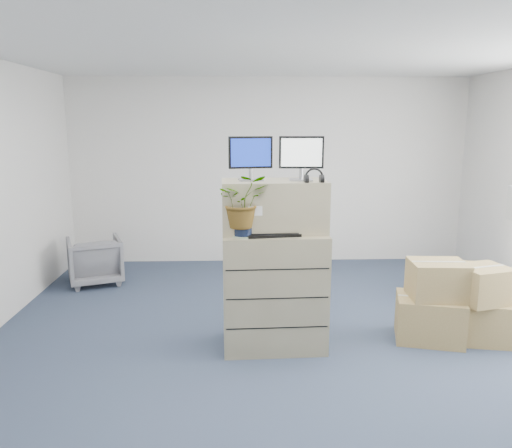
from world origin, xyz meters
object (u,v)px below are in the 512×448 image
object	(u,v)px
potted_plant	(243,208)
office_chair	(95,258)
monitor_left	(251,156)
keyboard	(273,234)
monitor_right	(301,156)
water_bottle	(286,218)
filing_cabinet_lower	(274,290)

from	to	relation	value
potted_plant	office_chair	size ratio (longest dim) A/B	0.78
monitor_left	office_chair	bearing A→B (deg)	125.34
keyboard	office_chair	bearing A→B (deg)	127.83
monitor_right	potted_plant	xyz separation A→B (m)	(-0.54, -0.20, -0.45)
monitor_left	water_bottle	bearing A→B (deg)	-12.90
keyboard	monitor_left	bearing A→B (deg)	129.97
filing_cabinet_lower	potted_plant	world-z (taller)	potted_plant
keyboard	potted_plant	world-z (taller)	potted_plant
monitor_left	water_bottle	world-z (taller)	monitor_left
potted_plant	office_chair	distance (m)	3.12
filing_cabinet_lower	keyboard	bearing A→B (deg)	-102.24
monitor_right	keyboard	world-z (taller)	monitor_right
filing_cabinet_lower	monitor_right	distance (m)	1.30
monitor_left	monitor_right	distance (m)	0.46
monitor_right	potted_plant	world-z (taller)	monitor_right
water_bottle	potted_plant	bearing A→B (deg)	-153.88
water_bottle	office_chair	world-z (taller)	water_bottle
keyboard	potted_plant	xyz separation A→B (m)	(-0.27, -0.04, 0.25)
filing_cabinet_lower	office_chair	distance (m)	3.04
keyboard	office_chair	xyz separation A→B (m)	(-2.25, 2.13, -0.79)
monitor_left	potted_plant	xyz separation A→B (m)	(-0.08, -0.21, -0.45)
filing_cabinet_lower	monitor_left	bearing A→B (deg)	165.92
filing_cabinet_lower	monitor_left	size ratio (longest dim) A/B	2.78
keyboard	office_chair	world-z (taller)	keyboard
filing_cabinet_lower	keyboard	xyz separation A→B (m)	(-0.02, -0.13, 0.58)
keyboard	water_bottle	size ratio (longest dim) A/B	1.89
monitor_right	office_chair	xyz separation A→B (m)	(-2.52, 1.97, -1.49)
monitor_right	office_chair	bearing A→B (deg)	144.57
monitor_left	keyboard	world-z (taller)	monitor_left
potted_plant	keyboard	bearing A→B (deg)	8.05
filing_cabinet_lower	office_chair	world-z (taller)	filing_cabinet_lower
filing_cabinet_lower	monitor_right	size ratio (longest dim) A/B	2.75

